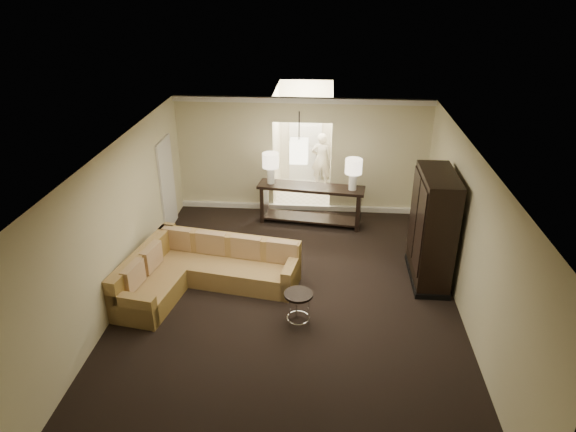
# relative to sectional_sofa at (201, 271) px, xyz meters

# --- Properties ---
(ground) EXTENTS (8.00, 8.00, 0.00)m
(ground) POSITION_rel_sectional_sofa_xyz_m (1.69, -0.35, -0.34)
(ground) COLOR black
(ground) RESTS_ON ground
(wall_back) EXTENTS (6.00, 0.04, 2.80)m
(wall_back) POSITION_rel_sectional_sofa_xyz_m (1.69, 3.65, 1.06)
(wall_back) COLOR beige
(wall_back) RESTS_ON ground
(wall_front) EXTENTS (6.00, 0.04, 2.80)m
(wall_front) POSITION_rel_sectional_sofa_xyz_m (1.69, -4.35, 1.06)
(wall_front) COLOR beige
(wall_front) RESTS_ON ground
(wall_left) EXTENTS (0.04, 8.00, 2.80)m
(wall_left) POSITION_rel_sectional_sofa_xyz_m (-1.31, -0.35, 1.06)
(wall_left) COLOR beige
(wall_left) RESTS_ON ground
(wall_right) EXTENTS (0.04, 8.00, 2.80)m
(wall_right) POSITION_rel_sectional_sofa_xyz_m (4.69, -0.35, 1.06)
(wall_right) COLOR beige
(wall_right) RESTS_ON ground
(ceiling) EXTENTS (6.00, 8.00, 0.02)m
(ceiling) POSITION_rel_sectional_sofa_xyz_m (1.69, -0.35, 2.46)
(ceiling) COLOR silver
(ceiling) RESTS_ON wall_back
(crown_molding) EXTENTS (6.00, 0.10, 0.12)m
(crown_molding) POSITION_rel_sectional_sofa_xyz_m (1.69, 3.60, 2.39)
(crown_molding) COLOR white
(crown_molding) RESTS_ON wall_back
(baseboard) EXTENTS (6.00, 0.10, 0.12)m
(baseboard) POSITION_rel_sectional_sofa_xyz_m (1.69, 3.60, -0.28)
(baseboard) COLOR white
(baseboard) RESTS_ON ground
(side_door) EXTENTS (0.05, 0.90, 2.10)m
(side_door) POSITION_rel_sectional_sofa_xyz_m (-1.28, 2.45, 0.71)
(side_door) COLOR white
(side_door) RESTS_ON ground
(foyer) EXTENTS (1.44, 2.02, 2.80)m
(foyer) POSITION_rel_sectional_sofa_xyz_m (1.69, 4.99, 0.96)
(foyer) COLOR silver
(foyer) RESTS_ON ground
(sectional_sofa) EXTENTS (3.17, 2.39, 0.85)m
(sectional_sofa) POSITION_rel_sectional_sofa_xyz_m (0.00, 0.00, 0.00)
(sectional_sofa) COLOR brown
(sectional_sofa) RESTS_ON ground
(coffee_table) EXTENTS (1.12, 1.12, 0.40)m
(coffee_table) POSITION_rel_sectional_sofa_xyz_m (1.21, 0.53, -0.15)
(coffee_table) COLOR silver
(coffee_table) RESTS_ON ground
(console_table) EXTENTS (2.49, 0.86, 0.94)m
(console_table) POSITION_rel_sectional_sofa_xyz_m (1.95, 2.85, 0.22)
(console_table) COLOR black
(console_table) RESTS_ON ground
(armoire) EXTENTS (0.64, 1.51, 2.16)m
(armoire) POSITION_rel_sectional_sofa_xyz_m (4.28, 0.64, 0.70)
(armoire) COLOR black
(armoire) RESTS_ON ground
(drink_table) EXTENTS (0.48, 0.48, 0.60)m
(drink_table) POSITION_rel_sectional_sofa_xyz_m (1.89, -0.97, 0.09)
(drink_table) COLOR black
(drink_table) RESTS_ON ground
(table_lamp_left) EXTENTS (0.38, 0.38, 0.72)m
(table_lamp_left) POSITION_rel_sectional_sofa_xyz_m (1.01, 2.97, 1.08)
(table_lamp_left) COLOR white
(table_lamp_left) RESTS_ON console_table
(table_lamp_right) EXTENTS (0.38, 0.38, 0.72)m
(table_lamp_right) POSITION_rel_sectional_sofa_xyz_m (2.88, 2.73, 1.08)
(table_lamp_right) COLOR white
(table_lamp_right) RESTS_ON console_table
(pendant_light) EXTENTS (0.38, 0.38, 1.09)m
(pendant_light) POSITION_rel_sectional_sofa_xyz_m (1.69, 2.35, 1.61)
(pendant_light) COLOR black
(pendant_light) RESTS_ON ceiling
(person) EXTENTS (0.61, 0.41, 1.65)m
(person) POSITION_rel_sectional_sofa_xyz_m (2.14, 5.25, 0.49)
(person) COLOR beige
(person) RESTS_ON ground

